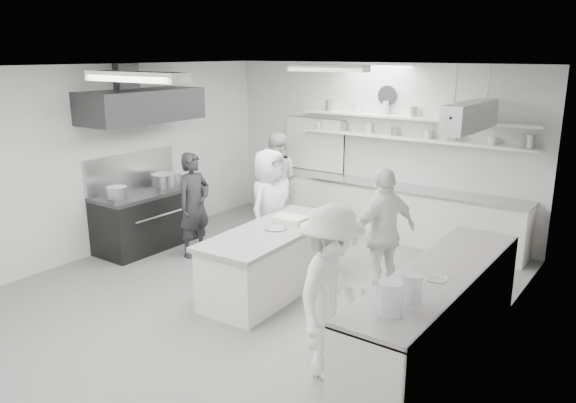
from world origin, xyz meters
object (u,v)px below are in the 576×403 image
Objects in this scene: prep_island at (273,262)px; cook_back at (275,179)px; stove at (149,220)px; right_counter at (437,316)px; cook_stove at (194,205)px; back_counter at (381,210)px.

cook_back is (-1.79, 2.43, 0.46)m from prep_island.
right_counter reaches higher than stove.
cook_stove is at bearing 165.78° from prep_island.
right_counter is 1.97× the size of cook_stove.
stove is 4.03m from back_counter.
stove is at bearing 172.28° from prep_island.
stove reaches higher than prep_island.
back_counter is 3.05m from prep_island.
cook_stove reaches higher than right_counter.
right_counter is 2.48m from prep_island.
right_counter is (5.25, -0.60, 0.02)m from stove.
back_counter is at bearing -32.72° from cook_stove.
cook_stove reaches higher than prep_island.
cook_back is at bearing 1.91° from cook_stove.
stove is 1.02× the size of cook_back.
cook_back is at bearing -162.19° from back_counter.
right_counter reaches higher than back_counter.
right_counter is (2.35, -3.40, 0.01)m from back_counter.
stove is 0.36× the size of back_counter.
back_counter is 2.99× the size of cook_stove.
back_counter is 2.03m from cook_back.
cook_stove is (-1.95, -2.67, 0.38)m from back_counter.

